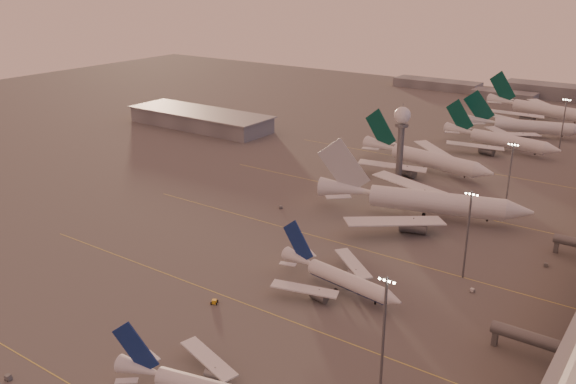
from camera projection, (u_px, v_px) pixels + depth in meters
The scene contains 22 objects.
ground at pixel (173, 303), 153.12m from camera, with size 700.00×700.00×0.00m, color #4F4D4D.
taxiway_markings at pixel (382, 253), 180.01m from camera, with size 180.00×185.25×0.02m.
hangar at pixel (200, 119), 324.12m from camera, with size 82.00×27.00×8.50m.
radar_tower at pixel (402, 129), 235.59m from camera, with size 6.40×6.40×31.10m.
mast_a at pixel (384, 329), 117.12m from camera, with size 3.60×0.56×25.00m.
mast_b at pixel (468, 231), 161.06m from camera, with size 3.60×0.56×25.00m.
mast_c at pixel (510, 174), 206.07m from camera, with size 3.60×0.56×25.00m.
mast_d at pixel (563, 122), 276.40m from camera, with size 3.60×0.56×25.00m.
distant_horizon at pixel (531, 91), 400.54m from camera, with size 165.00×37.50×9.00m.
narrowbody_mid at pixel (339, 280), 157.99m from camera, with size 38.95×30.88×15.28m.
widebody_white at pixel (422, 205), 204.51m from camera, with size 70.05×55.36×25.29m.
greentail_a at pixel (425, 161), 252.98m from camera, with size 61.70×49.44×22.55m.
greentail_b at pixel (500, 142), 282.23m from camera, with size 56.99×45.68×20.81m.
greentail_c at pixel (524, 129), 305.91m from camera, with size 59.11×47.14×21.93m.
greentail_d at pixel (541, 112), 340.72m from camera, with size 65.00×51.87×24.04m.
gsv_truck_a at pixel (9, 376), 123.56m from camera, with size 6.03×2.78×2.35m.
gsv_tug_mid at pixel (214, 302), 152.32m from camera, with size 3.69×4.35×1.07m.
gsv_truck_b at pixel (474, 289), 157.54m from camera, with size 5.02×1.94×2.02m.
gsv_truck_c at pixel (282, 206), 213.40m from camera, with size 4.63×4.90×2.01m.
gsv_catering_b at pixel (548, 260), 171.01m from camera, with size 5.45×3.28×4.18m.
gsv_tug_far at pixel (396, 202), 218.47m from camera, with size 3.59×4.11×1.01m.
gsv_truck_d at pixel (361, 168), 254.10m from camera, with size 4.41×6.52×2.48m.
Camera 1 is at (100.93, -93.36, 78.48)m, focal length 38.00 mm.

